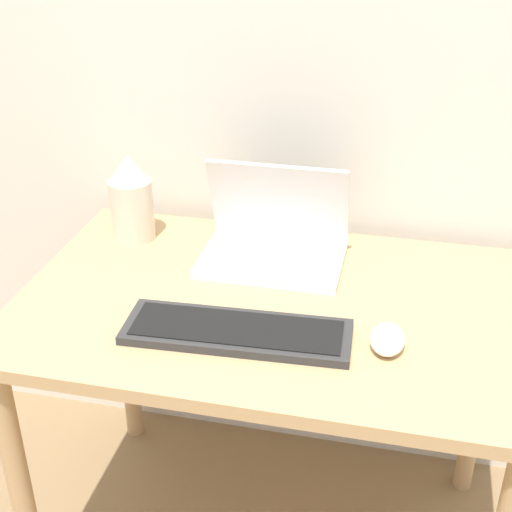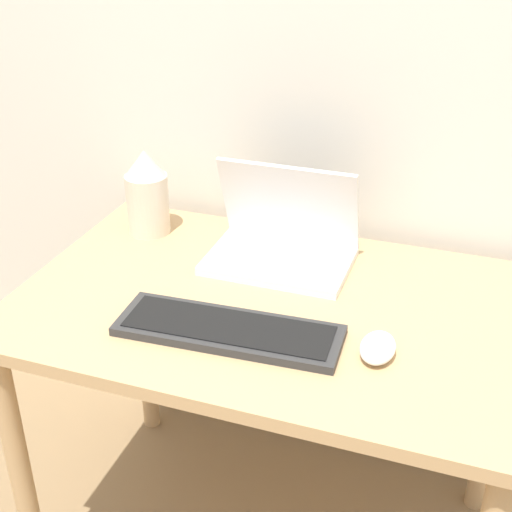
{
  "view_description": "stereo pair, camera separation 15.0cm",
  "coord_description": "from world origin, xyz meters",
  "px_view_note": "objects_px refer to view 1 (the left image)",
  "views": [
    {
      "loc": [
        0.25,
        -0.93,
        1.55
      ],
      "look_at": [
        -0.04,
        0.36,
        0.84
      ],
      "focal_mm": 50.0,
      "sensor_mm": 36.0,
      "label": 1
    },
    {
      "loc": [
        0.4,
        -0.88,
        1.55
      ],
      "look_at": [
        -0.04,
        0.36,
        0.84
      ],
      "focal_mm": 50.0,
      "sensor_mm": 36.0,
      "label": 2
    }
  ],
  "objects_px": {
    "keyboard": "(237,332)",
    "mouse": "(387,339)",
    "vase": "(131,198)",
    "laptop": "(274,239)"
  },
  "relations": [
    {
      "from": "vase",
      "to": "keyboard",
      "type": "bearing_deg",
      "value": -45.36
    },
    {
      "from": "vase",
      "to": "mouse",
      "type": "bearing_deg",
      "value": -27.31
    },
    {
      "from": "keyboard",
      "to": "vase",
      "type": "height_order",
      "value": "vase"
    },
    {
      "from": "keyboard",
      "to": "mouse",
      "type": "relative_size",
      "value": 4.37
    },
    {
      "from": "keyboard",
      "to": "mouse",
      "type": "bearing_deg",
      "value": 5.33
    },
    {
      "from": "keyboard",
      "to": "mouse",
      "type": "distance_m",
      "value": 0.29
    },
    {
      "from": "keyboard",
      "to": "vase",
      "type": "xyz_separation_m",
      "value": [
        -0.36,
        0.36,
        0.1
      ]
    },
    {
      "from": "laptop",
      "to": "keyboard",
      "type": "height_order",
      "value": "laptop"
    },
    {
      "from": "mouse",
      "to": "vase",
      "type": "bearing_deg",
      "value": 152.69
    },
    {
      "from": "mouse",
      "to": "vase",
      "type": "xyz_separation_m",
      "value": [
        -0.65,
        0.34,
        0.09
      ]
    }
  ]
}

